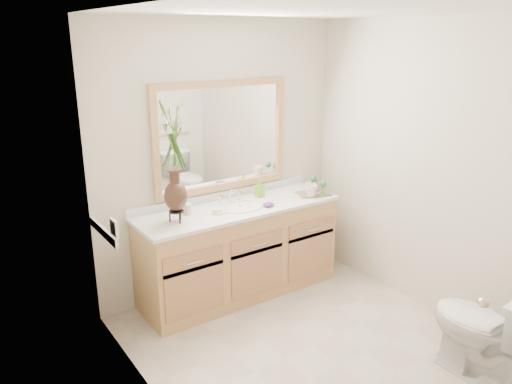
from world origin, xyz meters
TOP-DOWN VIEW (x-y plane):
  - floor at (0.00, 0.00)m, footprint 2.60×2.60m
  - ceiling at (0.00, 0.00)m, footprint 2.40×2.60m
  - wall_back at (0.00, 1.30)m, footprint 2.40×0.02m
  - wall_front at (0.00, -1.30)m, footprint 2.40×0.02m
  - wall_left at (-1.20, 0.00)m, footprint 0.02×2.60m
  - wall_right at (1.20, 0.00)m, footprint 0.02×2.60m
  - vanity at (0.00, 1.01)m, footprint 1.80×0.55m
  - counter at (0.00, 1.01)m, footprint 1.84×0.57m
  - sink at (0.00, 1.00)m, footprint 0.38×0.34m
  - mirror at (0.00, 1.28)m, footprint 1.32×0.04m
  - switch_plate at (-1.19, 0.76)m, footprint 0.02×0.12m
  - door at (-0.30, -1.29)m, footprint 0.80×0.03m
  - toilet at (0.70, -0.92)m, footprint 0.42×0.75m
  - flower_vase at (-0.61, 0.99)m, footprint 0.22×0.22m
  - tumbler at (-0.46, 1.09)m, footprint 0.07×0.07m
  - soap_dish at (-0.24, 0.97)m, footprint 0.11×0.11m
  - soap_bottle at (0.31, 1.14)m, footprint 0.07×0.07m
  - purple_dish at (0.21, 0.87)m, footprint 0.12×0.10m
  - tray at (0.76, 0.91)m, footprint 0.34×0.27m
  - mug_left at (0.68, 0.85)m, footprint 0.11×0.11m
  - mug_right at (0.76, 0.96)m, footprint 0.12×0.11m
  - goblet_front at (0.82, 0.84)m, footprint 0.06×0.06m
  - goblet_back at (0.82, 0.98)m, footprint 0.07×0.07m

SIDE VIEW (x-z plane):
  - floor at x=0.00m, z-range 0.00..0.00m
  - toilet at x=0.70m, z-range 0.00..0.74m
  - vanity at x=0.00m, z-range 0.00..0.80m
  - sink at x=0.00m, z-range 0.66..0.89m
  - counter at x=0.00m, z-range 0.80..0.83m
  - tray at x=0.76m, z-range 0.83..0.84m
  - soap_dish at x=-0.24m, z-range 0.82..0.86m
  - purple_dish at x=0.21m, z-range 0.83..0.87m
  - tumbler at x=-0.46m, z-range 0.83..0.92m
  - mug_right at x=0.76m, z-range 0.84..0.94m
  - mug_left at x=0.68m, z-range 0.84..0.95m
  - soap_bottle at x=0.31m, z-range 0.83..0.98m
  - goblet_front at x=0.82m, z-range 0.87..0.99m
  - goblet_back at x=0.82m, z-range 0.87..1.02m
  - switch_plate at x=-1.19m, z-range 0.92..1.04m
  - door at x=-0.30m, z-range 0.00..2.00m
  - wall_back at x=0.00m, z-range 0.00..2.40m
  - wall_front at x=0.00m, z-range 0.00..2.40m
  - wall_left at x=-1.20m, z-range 0.00..2.40m
  - wall_right at x=1.20m, z-range 0.00..2.40m
  - mirror at x=0.00m, z-range 0.92..1.89m
  - flower_vase at x=-0.61m, z-range 0.99..1.88m
  - ceiling at x=0.00m, z-range 2.39..2.41m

